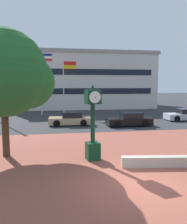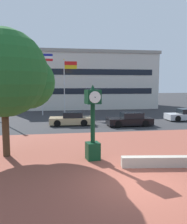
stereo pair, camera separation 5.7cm
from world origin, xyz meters
name	(u,v)px [view 2 (the right image)]	position (x,y,z in m)	size (l,w,h in m)	color
ground_plane	(137,183)	(0.00, 0.00, 0.00)	(200.00, 200.00, 0.00)	#2D2D30
plaza_brick_paving	(117,159)	(0.00, 3.05, 0.00)	(44.00, 14.09, 0.01)	brown
planter_wall	(155,162)	(1.48, 1.68, 0.25)	(3.20, 0.40, 0.50)	#ADA393
street_clock	(93,124)	(-1.28, 3.24, 1.88)	(0.81, 0.85, 3.91)	#0C381E
plaza_tree	(9,75)	(-5.61, 4.72, 4.40)	(5.04, 4.69, 6.86)	#42301E
car_street_near	(130,120)	(3.78, 12.72, 0.57)	(4.29, 1.92, 1.28)	black
car_street_mid	(71,119)	(-1.75, 14.05, 0.57)	(4.11, 1.99, 1.28)	tan
car_street_far	(186,115)	(11.03, 15.12, 0.57)	(4.41, 2.09, 1.28)	#B7BABF
flagpole_primary	(43,78)	(-4.76, 22.02, 4.73)	(1.49, 0.14, 8.08)	silver
flagpole_secondary	(66,81)	(-1.87, 22.02, 4.34)	(1.72, 0.14, 7.17)	silver
civic_building	(80,81)	(1.21, 34.16, 4.67)	(24.61, 13.92, 9.31)	beige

